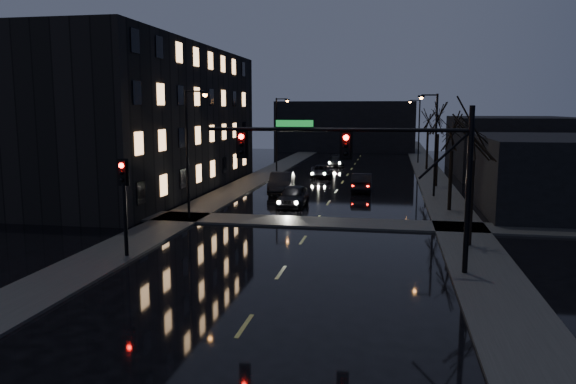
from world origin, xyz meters
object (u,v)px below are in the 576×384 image
at_px(oncoming_car_c, 321,171).
at_px(lead_car, 362,182).
at_px(oncoming_car_b, 281,183).
at_px(oncoming_car_a, 293,196).
at_px(oncoming_car_d, 336,161).

bearing_deg(oncoming_car_c, lead_car, -70.23).
height_order(oncoming_car_c, lead_car, lead_car).
bearing_deg(oncoming_car_b, oncoming_car_a, -77.05).
bearing_deg(oncoming_car_a, oncoming_car_d, 90.68).
bearing_deg(oncoming_car_b, lead_car, 15.43).
bearing_deg(oncoming_car_c, oncoming_car_d, 80.29).
xyz_separation_m(oncoming_car_b, oncoming_car_d, (2.30, 22.39, -0.21)).
bearing_deg(oncoming_car_c, oncoming_car_b, -106.95).
height_order(oncoming_car_d, lead_car, lead_car).
bearing_deg(oncoming_car_a, oncoming_car_c, 91.74).
bearing_deg(lead_car, oncoming_car_c, -64.02).
relative_size(oncoming_car_b, lead_car, 1.11).
bearing_deg(oncoming_car_a, lead_car, 63.80).
height_order(oncoming_car_a, oncoming_car_b, oncoming_car_b).
xyz_separation_m(oncoming_car_b, lead_car, (6.39, 2.48, -0.08)).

